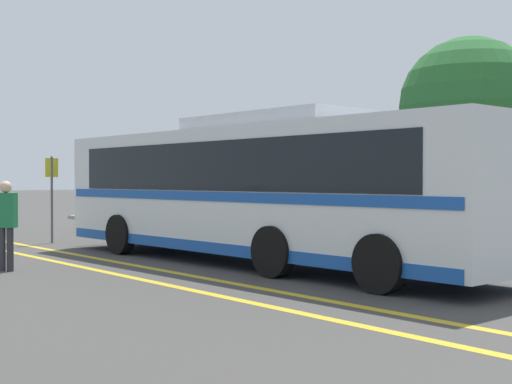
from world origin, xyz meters
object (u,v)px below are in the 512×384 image
object	(u,v)px
transit_bus	(256,187)
tree_0	(469,107)
bus_stop_sign	(52,189)
parked_car_0	(154,209)
parked_car_1	(236,215)
pedestrian_0	(6,219)

from	to	relation	value
transit_bus	tree_0	xyz separation A→B (m)	(0.71, 7.10, 2.19)
transit_bus	bus_stop_sign	size ratio (longest dim) A/B	4.96
bus_stop_sign	parked_car_0	bearing A→B (deg)	28.13
parked_car_0	parked_car_1	bearing A→B (deg)	92.87
pedestrian_0	tree_0	xyz separation A→B (m)	(3.04, 11.84, 2.83)
parked_car_0	bus_stop_sign	bearing A→B (deg)	33.55
parked_car_0	parked_car_1	xyz separation A→B (m)	(5.17, -0.08, -0.02)
bus_stop_sign	pedestrian_0	bearing A→B (deg)	-123.19
pedestrian_0	tree_0	world-z (taller)	tree_0
transit_bus	pedestrian_0	bearing A→B (deg)	152.23
parked_car_1	pedestrian_0	bearing A→B (deg)	-153.43
parked_car_1	bus_stop_sign	size ratio (longest dim) A/B	1.66
bus_stop_sign	tree_0	size ratio (longest dim) A/B	0.44
transit_bus	bus_stop_sign	distance (m)	8.04
parked_car_0	parked_car_1	world-z (taller)	parked_car_0
bus_stop_sign	tree_0	world-z (taller)	tree_0
transit_bus	tree_0	size ratio (longest dim) A/B	2.18
tree_0	transit_bus	bearing A→B (deg)	-95.71
pedestrian_0	tree_0	distance (m)	12.55
parked_car_0	bus_stop_sign	xyz separation A→B (m)	(3.09, -5.40, 0.84)
parked_car_0	parked_car_1	size ratio (longest dim) A/B	1.17
parked_car_1	pedestrian_0	distance (m)	9.44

